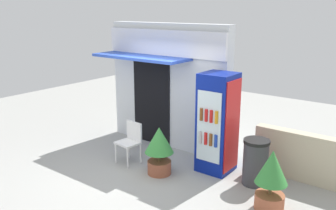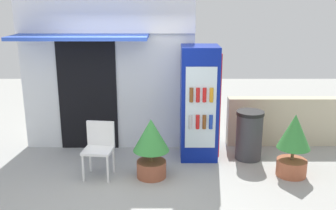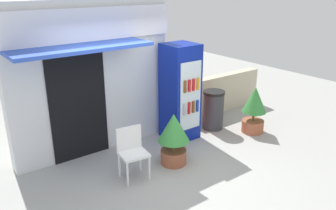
% 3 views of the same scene
% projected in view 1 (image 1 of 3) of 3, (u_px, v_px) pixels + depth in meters
% --- Properties ---
extents(ground, '(16.00, 16.00, 0.00)m').
position_uv_depth(ground, '(132.00, 173.00, 7.16)').
color(ground, '#A3A39E').
extents(storefront_building, '(3.15, 1.08, 2.86)m').
position_uv_depth(storefront_building, '(167.00, 83.00, 8.31)').
color(storefront_building, silver).
rests_on(storefront_building, ground).
extents(drink_cooler, '(0.66, 0.70, 1.99)m').
position_uv_depth(drink_cooler, '(217.00, 123.00, 7.04)').
color(drink_cooler, navy).
rests_on(drink_cooler, ground).
extents(plastic_chair, '(0.49, 0.46, 0.87)m').
position_uv_depth(plastic_chair, '(131.00, 139.00, 7.55)').
color(plastic_chair, white).
rests_on(plastic_chair, ground).
extents(potted_plant_near_shop, '(0.57, 0.57, 0.96)m').
position_uv_depth(potted_plant_near_shop, '(159.00, 147.00, 7.00)').
color(potted_plant_near_shop, '#995138').
rests_on(potted_plant_near_shop, ground).
extents(potted_plant_curbside, '(0.52, 0.52, 1.02)m').
position_uv_depth(potted_plant_curbside, '(271.00, 177.00, 5.73)').
color(potted_plant_curbside, '#AD5B3D').
rests_on(potted_plant_curbside, ground).
extents(trash_bin, '(0.48, 0.48, 0.87)m').
position_uv_depth(trash_bin, '(255.00, 162.00, 6.61)').
color(trash_bin, '#38383D').
rests_on(trash_bin, ground).
extents(stone_boundary_wall, '(2.44, 0.24, 0.93)m').
position_uv_depth(stone_boundary_wall, '(319.00, 161.00, 6.59)').
color(stone_boundary_wall, beige).
rests_on(stone_boundary_wall, ground).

